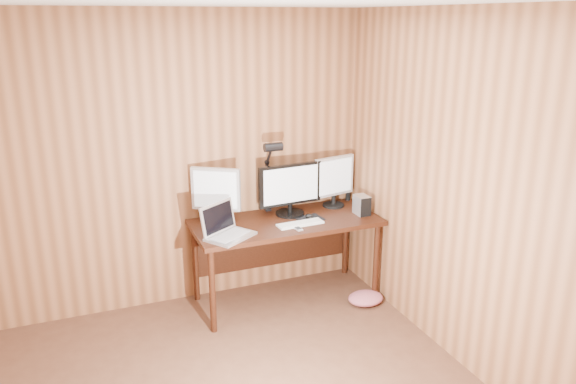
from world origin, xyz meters
TOP-DOWN VIEW (x-y plane):
  - room_shell at (0.00, 0.00)m, footprint 4.00×4.00m
  - desk at (0.93, 1.70)m, footprint 1.60×0.70m
  - monitor_center at (1.02, 1.76)m, footprint 0.59×0.26m
  - monitor_left at (0.37, 1.82)m, footprint 0.38×0.26m
  - monitor_right at (1.48, 1.82)m, footprint 0.41×0.20m
  - laptop at (0.35, 1.47)m, footprint 0.46×0.44m
  - keyboard at (1.00, 1.49)m, footprint 0.40×0.14m
  - mousepad at (1.13, 1.59)m, footprint 0.24×0.21m
  - mouse at (1.13, 1.59)m, footprint 0.08×0.12m
  - hard_drive at (1.61, 1.53)m, footprint 0.11×0.16m
  - phone at (0.94, 1.39)m, footprint 0.05×0.10m
  - speaker at (1.69, 1.93)m, footprint 0.05×0.05m
  - desk_lamp at (0.87, 1.85)m, footprint 0.16×0.23m
  - fabric_pile at (1.55, 1.29)m, footprint 0.37×0.33m

SIDE VIEW (x-z plane):
  - fabric_pile at x=1.55m, z-range 0.00..0.10m
  - desk at x=0.93m, z-range 0.25..1.00m
  - mousepad at x=1.13m, z-range 0.75..0.75m
  - phone at x=0.94m, z-range 0.75..0.76m
  - keyboard at x=1.00m, z-range 0.75..0.77m
  - mouse at x=1.13m, z-range 0.75..0.79m
  - speaker at x=1.69m, z-range 0.75..0.86m
  - laptop at x=0.35m, z-range 0.68..0.95m
  - hard_drive at x=1.61m, z-range 0.75..0.92m
  - monitor_center at x=1.02m, z-range 0.76..1.22m
  - monitor_right at x=1.48m, z-range 0.77..1.24m
  - monitor_left at x=0.37m, z-range 0.77..1.24m
  - desk_lamp at x=0.87m, z-range 0.83..1.53m
  - room_shell at x=0.00m, z-range -0.75..3.25m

